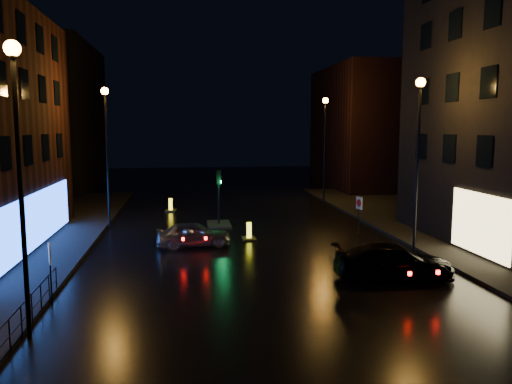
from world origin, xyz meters
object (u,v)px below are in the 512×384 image
Objects in this scene: traffic_signal at (219,217)px; bollard_far at (171,208)px; silver_hatchback at (194,234)px; dark_sedan at (394,262)px; road_sign_right at (359,206)px; road_sign_left at (50,259)px; bollard_near at (249,236)px.

traffic_signal is 6.56m from bollard_far.
traffic_signal is 5.67m from silver_hatchback.
dark_sedan is (7.84, -6.67, 0.06)m from silver_hatchback.
dark_sedan is at bearing -62.99° from traffic_signal.
bollard_far is 14.47m from road_sign_right.
road_sign_left is at bearing 15.44° from road_sign_right.
dark_sedan is 12.93m from road_sign_left.
dark_sedan reaches higher than bollard_near.
silver_hatchback is 9.57m from road_sign_right.
bollard_near is at bearing 29.66° from road_sign_left.
dark_sedan is 2.28× the size of road_sign_left.
dark_sedan is 20.11m from bollard_far.
traffic_signal is 1.64× the size of road_sign_left.
road_sign_left is at bearing -94.33° from bollard_far.
road_sign_left is at bearing 142.67° from silver_hatchback.
silver_hatchback is 9.22m from road_sign_left.
silver_hatchback is 3.47× the size of bollard_near.
bollard_far is (-4.45, 9.98, 0.00)m from bollard_near.
dark_sedan is 2.22× the size of road_sign_right.
bollard_near is 10.93m from bollard_far.
road_sign_left is (-5.02, -7.68, 0.94)m from silver_hatchback.
dark_sedan is 8.52m from road_sign_right.
traffic_signal is at bearing -55.17° from bollard_far.
road_sign_right is at bearing -25.97° from traffic_signal.
bollard_far is 0.53× the size of road_sign_right.
road_sign_right is at bearing -84.10° from silver_hatchback.
road_sign_left reaches higher than silver_hatchback.
road_sign_right reaches higher than dark_sedan.
silver_hatchback is 3.27× the size of bollard_far.
silver_hatchback is 1.78× the size of road_sign_left.
traffic_signal is 0.92× the size of silver_hatchback.
traffic_signal is 14.75m from road_sign_left.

